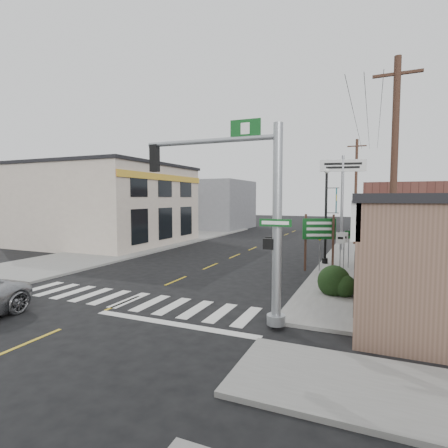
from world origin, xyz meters
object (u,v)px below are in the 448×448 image
at_px(bare_tree, 382,214).
at_px(utility_pole_near, 393,186).
at_px(utility_pole_far, 356,191).
at_px(guide_sign, 319,235).
at_px(dance_center_sign, 343,179).
at_px(fire_hydrant, 331,279).
at_px(traffic_signal_pole, 254,203).
at_px(lamp_post, 327,209).

bearing_deg(bare_tree, utility_pole_near, -79.70).
bearing_deg(bare_tree, utility_pole_far, 95.47).
xyz_separation_m(guide_sign, utility_pole_far, (1.20, 13.13, 2.61)).
bearing_deg(dance_center_sign, guide_sign, -103.84).
relative_size(fire_hydrant, utility_pole_near, 0.09).
relative_size(guide_sign, utility_pole_far, 0.35).
height_order(guide_sign, dance_center_sign, dance_center_sign).
xyz_separation_m(traffic_signal_pole, utility_pole_far, (2.06, 21.70, 0.78)).
relative_size(traffic_signal_pole, lamp_post, 1.12).
xyz_separation_m(fire_hydrant, dance_center_sign, (-0.60, 12.50, 4.97)).
height_order(guide_sign, lamp_post, lamp_post).
relative_size(fire_hydrant, bare_tree, 0.18).
bearing_deg(dance_center_sign, utility_pole_far, 67.70).
distance_m(traffic_signal_pole, fire_hydrant, 6.48).
bearing_deg(fire_hydrant, dance_center_sign, 92.75).
xyz_separation_m(traffic_signal_pole, dance_center_sign, (1.28, 17.69, 1.56)).
height_order(traffic_signal_pole, lamp_post, traffic_signal_pole).
bearing_deg(bare_tree, lamp_post, 111.01).
xyz_separation_m(lamp_post, bare_tree, (2.85, -7.42, 0.05)).
height_order(traffic_signal_pole, fire_hydrant, traffic_signal_pole).
relative_size(guide_sign, lamp_post, 0.54).
xyz_separation_m(fire_hydrant, lamp_post, (-0.96, 6.09, 2.90)).
bearing_deg(fire_hydrant, bare_tree, -34.95).
height_order(guide_sign, utility_pole_near, utility_pole_near).
distance_m(guide_sign, utility_pole_near, 7.46).
relative_size(lamp_post, utility_pole_near, 0.67).
relative_size(traffic_signal_pole, bare_tree, 1.50).
xyz_separation_m(utility_pole_near, utility_pole_far, (-2.00, 19.44, 0.25)).
relative_size(traffic_signal_pole, dance_center_sign, 0.89).
bearing_deg(guide_sign, lamp_post, 65.29).
distance_m(dance_center_sign, bare_tree, 14.19).
relative_size(traffic_signal_pole, utility_pole_far, 0.72).
bearing_deg(utility_pole_far, lamp_post, -99.33).
bearing_deg(lamp_post, fire_hydrant, -73.85).
height_order(guide_sign, utility_pole_far, utility_pole_far).
bearing_deg(utility_pole_near, utility_pole_far, 97.72).
bearing_deg(utility_pole_far, bare_tree, -87.62).
relative_size(utility_pole_near, utility_pole_far, 0.95).
bearing_deg(lamp_post, dance_center_sign, 94.07).
bearing_deg(fire_hydrant, traffic_signal_pole, -109.95).
bearing_deg(traffic_signal_pole, utility_pole_near, 27.74).
bearing_deg(dance_center_sign, traffic_signal_pole, -105.37).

